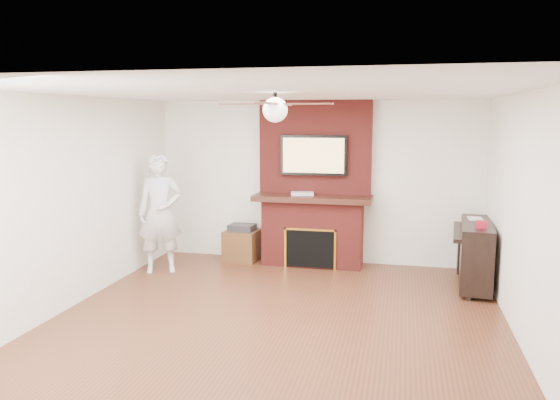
% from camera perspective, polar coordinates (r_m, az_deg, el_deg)
% --- Properties ---
extents(room_shell, '(5.36, 5.86, 2.86)m').
position_cam_1_polar(room_shell, '(5.81, -0.50, -1.20)').
color(room_shell, '#4E2717').
rests_on(room_shell, ground).
extents(fireplace, '(1.78, 0.64, 2.50)m').
position_cam_1_polar(fireplace, '(8.32, 3.54, -0.01)').
color(fireplace, maroon).
rests_on(fireplace, ground).
extents(tv, '(1.00, 0.08, 0.60)m').
position_cam_1_polar(tv, '(8.20, 3.53, 4.68)').
color(tv, black).
rests_on(tv, fireplace).
extents(ceiling_fan, '(1.21, 1.21, 0.31)m').
position_cam_1_polar(ceiling_fan, '(5.73, -0.51, 9.52)').
color(ceiling_fan, black).
rests_on(ceiling_fan, room_shell).
extents(person, '(0.75, 0.64, 1.74)m').
position_cam_1_polar(person, '(8.09, -12.41, -1.35)').
color(person, silver).
rests_on(person, ground).
extents(side_table, '(0.54, 0.54, 0.58)m').
position_cam_1_polar(side_table, '(8.65, -3.97, -4.60)').
color(side_table, '#522F17').
rests_on(side_table, ground).
extents(piano, '(0.60, 1.36, 0.96)m').
position_cam_1_polar(piano, '(7.72, 19.73, -5.19)').
color(piano, black).
rests_on(piano, ground).
extents(cable_box, '(0.37, 0.26, 0.05)m').
position_cam_1_polar(cable_box, '(8.24, 2.33, 0.68)').
color(cable_box, silver).
rests_on(cable_box, fireplace).
extents(candle_orange, '(0.07, 0.07, 0.11)m').
position_cam_1_polar(candle_orange, '(8.34, 1.65, -6.59)').
color(candle_orange, '#BD4316').
rests_on(candle_orange, ground).
extents(candle_green, '(0.07, 0.07, 0.09)m').
position_cam_1_polar(candle_green, '(8.35, 3.40, -6.64)').
color(candle_green, '#478F39').
rests_on(candle_green, ground).
extents(candle_cream, '(0.08, 0.08, 0.10)m').
position_cam_1_polar(candle_cream, '(8.29, 4.15, -6.72)').
color(candle_cream, beige).
rests_on(candle_cream, ground).
extents(candle_blue, '(0.06, 0.06, 0.09)m').
position_cam_1_polar(candle_blue, '(8.26, 3.90, -6.81)').
color(candle_blue, teal).
rests_on(candle_blue, ground).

